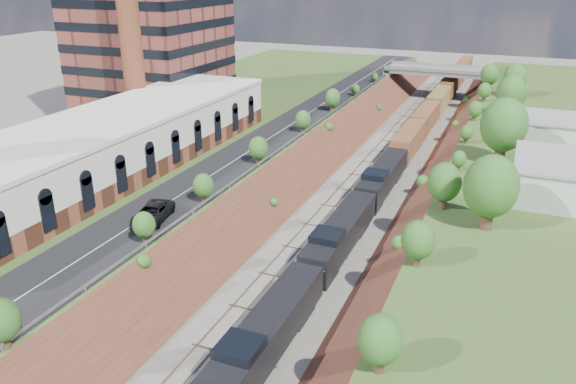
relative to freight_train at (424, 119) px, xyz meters
name	(u,v)px	position (x,y,z in m)	size (l,w,h in m)	color
platform_left	(172,142)	(-35.60, -30.05, -0.09)	(44.00, 180.00, 5.00)	#475F27
embankment_left	(297,174)	(-13.60, -30.05, -2.59)	(7.07, 180.00, 7.07)	brown
embankment_right	(446,195)	(8.40, -30.05, -2.59)	(7.07, 180.00, 7.07)	brown
rail_left_track	(351,181)	(-5.20, -30.05, -2.50)	(1.58, 180.00, 0.18)	gray
rail_right_track	(386,186)	(0.00, -30.05, -2.50)	(1.58, 180.00, 0.18)	gray
road	(269,139)	(-18.10, -30.05, 2.46)	(8.00, 180.00, 0.10)	black
guardrail	(294,139)	(-14.00, -30.25, 2.96)	(0.10, 171.00, 0.70)	#99999E
commercial_building	(102,148)	(-30.60, -52.05, 5.92)	(14.30, 62.30, 7.00)	brown
overpass	(438,77)	(-2.60, 31.95, 2.33)	(24.50, 8.30, 7.40)	gray
white_building_near	(557,179)	(20.90, -38.05, 4.41)	(9.00, 12.00, 4.00)	silver
white_building_far	(549,131)	(20.40, -16.05, 4.21)	(8.00, 10.00, 3.60)	silver
tree_right_large	(491,187)	(14.40, -50.05, 6.80)	(5.25, 5.25, 7.61)	#473323
tree_left_crest	(115,244)	(-14.40, -70.05, 4.45)	(2.45, 2.45, 3.55)	#473323
freight_train	(424,119)	(0.00, 0.00, 0.00)	(3.01, 153.69, 4.55)	black
suv	(153,213)	(-16.88, -61.32, 3.36)	(2.81, 6.09, 1.69)	black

